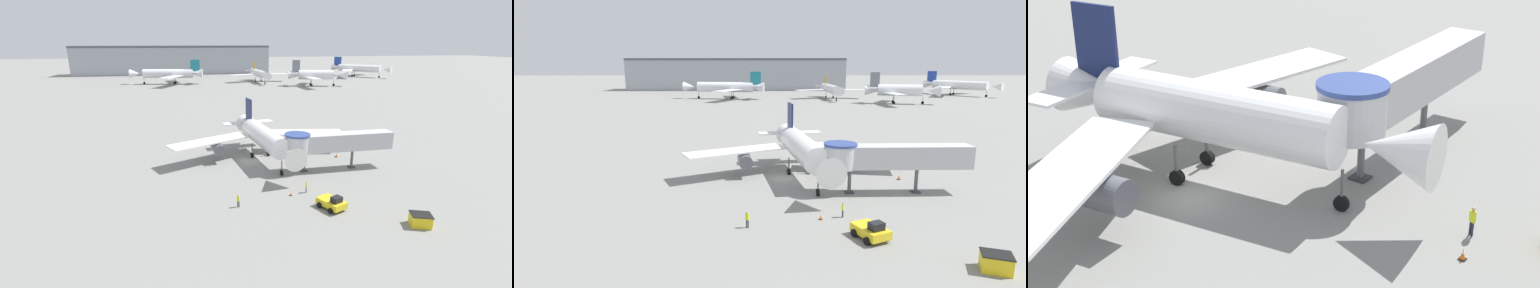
% 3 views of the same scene
% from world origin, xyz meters
% --- Properties ---
extents(ground_plane, '(800.00, 800.00, 0.00)m').
position_xyz_m(ground_plane, '(0.00, 0.00, 0.00)').
color(ground_plane, gray).
extents(main_airplane, '(32.96, 24.58, 9.65)m').
position_xyz_m(main_airplane, '(2.53, 0.74, 4.08)').
color(main_airplane, white).
rests_on(main_airplane, ground_plane).
extents(jet_bridge, '(18.14, 4.09, 6.32)m').
position_xyz_m(jet_bridge, '(12.25, -6.40, 4.64)').
color(jet_bridge, '#B7B7BC').
rests_on(jet_bridge, ground_plane).
extents(pushback_tug_yellow, '(3.40, 4.03, 1.88)m').
position_xyz_m(pushback_tug_yellow, '(7.10, -19.60, 0.81)').
color(pushback_tug_yellow, yellow).
rests_on(pushback_tug_yellow, ground_plane).
extents(service_container_yellow, '(2.79, 2.54, 1.45)m').
position_xyz_m(service_container_yellow, '(15.36, -25.48, 0.73)').
color(service_container_yellow, yellow).
rests_on(service_container_yellow, ground_plane).
extents(traffic_cone_starboard_wing, '(0.48, 0.48, 0.79)m').
position_xyz_m(traffic_cone_starboard_wing, '(15.92, -0.94, 0.38)').
color(traffic_cone_starboard_wing, black).
rests_on(traffic_cone_starboard_wing, ground_plane).
extents(traffic_cone_near_nose, '(0.37, 0.37, 0.61)m').
position_xyz_m(traffic_cone_near_nose, '(3.11, -14.99, 0.29)').
color(traffic_cone_near_nose, black).
rests_on(traffic_cone_near_nose, ground_plane).
extents(ground_crew_marshaller, '(0.38, 0.32, 1.70)m').
position_xyz_m(ground_crew_marshaller, '(-4.42, -16.93, 0.98)').
color(ground_crew_marshaller, '#1E2338').
rests_on(ground_crew_marshaller, ground_plane).
extents(ground_crew_wing_walker, '(0.30, 0.36, 1.63)m').
position_xyz_m(ground_crew_wing_walker, '(5.49, -14.39, 0.94)').
color(ground_crew_wing_walker, '#1E2338').
rests_on(ground_crew_wing_walker, ground_plane).
extents(background_jet_teal_tail, '(35.29, 34.60, 11.64)m').
position_xyz_m(background_jet_teal_tail, '(-18.76, 118.57, 5.08)').
color(background_jet_teal_tail, silver).
rests_on(background_jet_teal_tail, ground_plane).
extents(background_jet_gold_tail, '(30.95, 29.76, 9.78)m').
position_xyz_m(background_jet_gold_tail, '(25.90, 118.50, 4.31)').
color(background_jet_gold_tail, white).
rests_on(background_jet_gold_tail, ground_plane).
extents(background_jet_blue_tail, '(29.75, 30.00, 11.15)m').
position_xyz_m(background_jet_blue_tail, '(88.76, 134.94, 4.88)').
color(background_jet_blue_tail, white).
rests_on(background_jet_blue_tail, ground_plane).
extents(background_jet_gray_tail, '(27.63, 28.02, 11.86)m').
position_xyz_m(background_jet_gray_tail, '(48.36, 98.04, 5.18)').
color(background_jet_gray_tail, silver).
rests_on(background_jet_gray_tail, ground_plane).
extents(terminal_building, '(120.02, 18.71, 17.53)m').
position_xyz_m(terminal_building, '(-18.14, 175.00, 8.78)').
color(terminal_building, '#999EA8').
rests_on(terminal_building, ground_plane).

